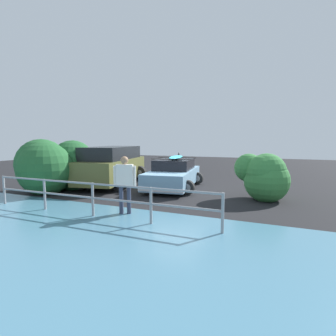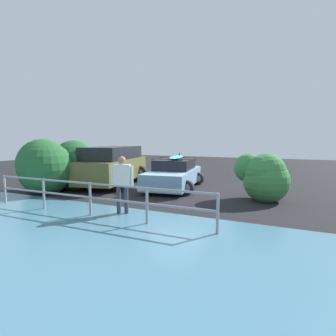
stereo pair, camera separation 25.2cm
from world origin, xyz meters
TOP-DOWN VIEW (x-y plane):
  - ground_plane at (0.00, 0.00)m, footprint 44.00×44.00m
  - sedan_car at (0.07, -0.14)m, footprint 2.68×4.35m
  - suv_car at (3.02, 0.28)m, footprint 3.11×4.97m
  - person_bystander at (-0.21, 4.24)m, footprint 0.60×0.36m
  - railing_fence at (0.50, 4.80)m, footprint 7.31×0.17m
  - bush_near_left at (-3.75, 0.76)m, footprint 1.93×1.92m
  - bush_near_right at (4.40, 2.50)m, footprint 2.58×3.28m

SIDE VIEW (x-z plane):
  - ground_plane at x=0.00m, z-range -0.02..0.00m
  - sedan_car at x=0.07m, z-range -0.17..1.38m
  - railing_fence at x=0.50m, z-range 0.16..1.10m
  - bush_near_left at x=-3.75m, z-range 0.03..1.78m
  - suv_car at x=3.02m, z-range 0.03..1.85m
  - person_bystander at x=-0.21m, z-range 0.17..1.83m
  - bush_near_right at x=4.40m, z-range -0.09..2.19m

